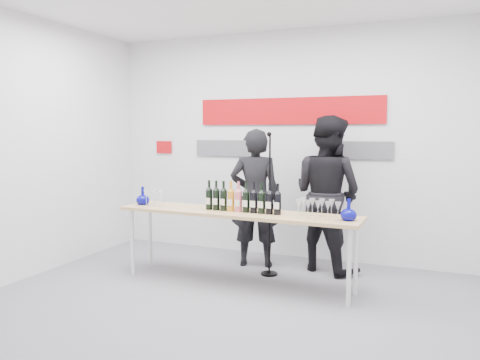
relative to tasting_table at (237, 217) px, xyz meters
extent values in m
plane|color=slate|center=(0.18, -0.64, -0.75)|extent=(5.00, 5.00, 0.00)
cube|color=silver|center=(0.18, 1.36, 0.75)|extent=(5.00, 0.04, 3.00)
cube|color=#B9070E|center=(0.18, 1.33, 1.20)|extent=(2.50, 0.02, 0.35)
cube|color=#59595E|center=(-0.72, 1.33, 0.70)|extent=(0.90, 0.02, 0.22)
cube|color=#59595E|center=(1.08, 1.33, 0.70)|extent=(0.90, 0.02, 0.22)
cube|color=#B9070E|center=(-1.72, 1.33, 0.70)|extent=(0.25, 0.02, 0.18)
cube|color=tan|center=(0.00, 0.00, 0.04)|extent=(2.73, 0.62, 0.04)
cylinder|color=silver|center=(-1.27, -0.14, -0.36)|extent=(0.05, 0.05, 0.78)
cylinder|color=silver|center=(1.26, -0.22, -0.36)|extent=(0.05, 0.05, 0.78)
cylinder|color=silver|center=(-1.26, 0.22, -0.36)|extent=(0.05, 0.05, 0.78)
cylinder|color=silver|center=(1.27, 0.14, -0.36)|extent=(0.05, 0.05, 0.78)
imported|color=black|center=(-0.06, 0.75, 0.11)|extent=(0.71, 0.55, 1.72)
imported|color=black|center=(0.80, 0.91, 0.18)|extent=(1.12, 1.02, 1.87)
cylinder|color=black|center=(0.23, 0.45, -0.74)|extent=(0.20, 0.20, 0.02)
cylinder|color=black|center=(0.23, 0.45, 0.06)|extent=(0.02, 0.02, 1.63)
sphere|color=black|center=(0.23, 0.42, 0.90)|extent=(0.05, 0.05, 0.05)
camera|label=1|loc=(1.95, -4.65, 0.94)|focal=35.00mm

